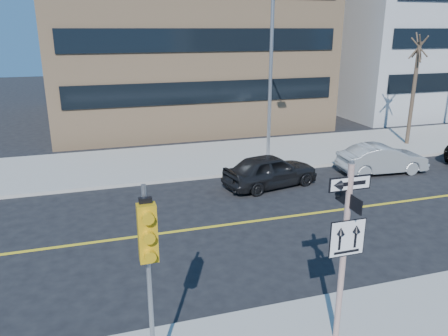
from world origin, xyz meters
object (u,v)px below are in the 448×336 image
object	(u,v)px
streetlight_a	(273,69)
parked_car_b	(382,159)
street_tree_west	(419,50)
parked_car_a	(270,170)
traffic_signal	(148,249)
sign_pole	(345,244)

from	to	relation	value
streetlight_a	parked_car_b	bearing A→B (deg)	-37.31
streetlight_a	street_tree_west	distance (m)	9.05
parked_car_a	parked_car_b	xyz separation A→B (m)	(5.85, 0.17, -0.04)
parked_car_a	parked_car_b	bearing A→B (deg)	-99.88
parked_car_b	streetlight_a	distance (m)	6.85
parked_car_a	streetlight_a	size ratio (longest dim) A/B	0.53
traffic_signal	street_tree_west	world-z (taller)	street_tree_west
parked_car_a	street_tree_west	xyz separation A→B (m)	(10.46, 4.05, 4.80)
parked_car_a	parked_car_b	distance (m)	5.85
parked_car_a	street_tree_west	distance (m)	12.20
streetlight_a	street_tree_west	xyz separation A→B (m)	(9.00, 0.54, 0.77)
sign_pole	street_tree_west	bearing A→B (deg)	46.74
sign_pole	streetlight_a	distance (m)	14.05
sign_pole	traffic_signal	distance (m)	4.05
sign_pole	parked_car_a	size ratio (longest dim) A/B	0.95
traffic_signal	street_tree_west	bearing A→B (deg)	39.39
streetlight_a	street_tree_west	bearing A→B (deg)	3.45
traffic_signal	street_tree_west	distance (m)	22.14
streetlight_a	street_tree_west	size ratio (longest dim) A/B	1.26
parked_car_a	streetlight_a	bearing A→B (deg)	-34.06
parked_car_a	sign_pole	bearing A→B (deg)	153.89
sign_pole	street_tree_west	distance (m)	19.22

